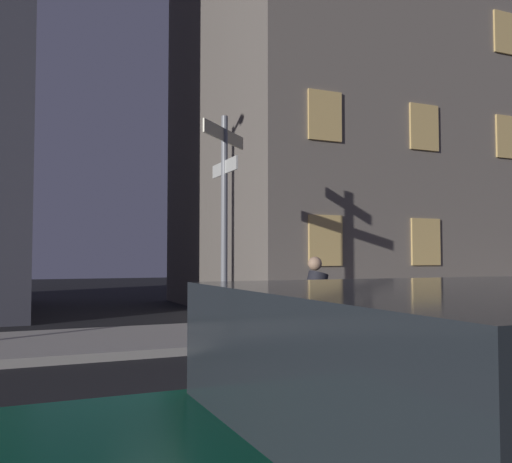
# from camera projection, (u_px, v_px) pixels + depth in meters

# --- Properties ---
(ground_plane) EXTENTS (80.00, 80.00, 0.00)m
(ground_plane) POSITION_uv_depth(u_px,v_px,m) (296.00, 461.00, 4.32)
(ground_plane) COLOR black
(sidewalk_kerb) EXTENTS (40.00, 3.21, 0.14)m
(sidewalk_kerb) POSITION_uv_depth(u_px,v_px,m) (136.00, 340.00, 10.22)
(sidewalk_kerb) COLOR #9E9991
(sidewalk_kerb) RESTS_ON ground_plane
(signpost) EXTENTS (1.21, 1.26, 4.04)m
(signpost) POSITION_uv_depth(u_px,v_px,m) (224.00, 206.00, 10.03)
(signpost) COLOR gray
(signpost) RESTS_ON sidewalk_kerb
(cyclist) EXTENTS (1.82, 0.36, 1.61)m
(cyclist) POSITION_uv_depth(u_px,v_px,m) (318.00, 311.00, 8.72)
(cyclist) COLOR black
(cyclist) RESTS_ON ground_plane
(building_right_block) EXTENTS (11.84, 9.26, 20.83)m
(building_right_block) POSITION_uv_depth(u_px,v_px,m) (367.00, 6.00, 19.38)
(building_right_block) COLOR slate
(building_right_block) RESTS_ON ground_plane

